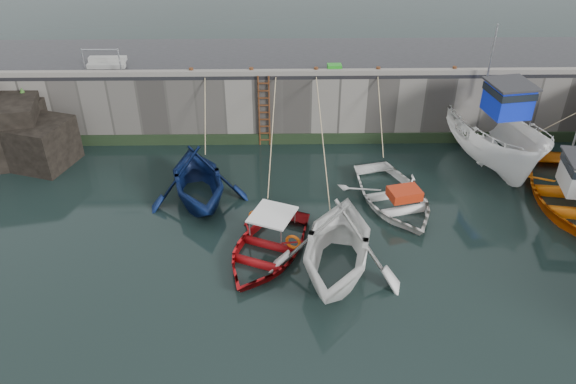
{
  "coord_description": "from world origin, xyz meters",
  "views": [
    {
      "loc": [
        -1.33,
        -12.13,
        11.74
      ],
      "look_at": [
        -1.07,
        4.17,
        1.2
      ],
      "focal_mm": 35.0,
      "sensor_mm": 36.0,
      "label": 1
    }
  ],
  "objects_px": {
    "boat_far_orange": "(572,193)",
    "bollard_c": "(316,70)",
    "ladder": "(264,112)",
    "boat_near_navy": "(393,202)",
    "fish_crate": "(334,68)",
    "bollard_a": "(191,71)",
    "boat_near_white": "(199,199)",
    "boat_near_blacktrim": "(336,270)",
    "bollard_e": "(454,70)",
    "bollard_b": "(251,71)",
    "bollard_d": "(378,70)",
    "boat_far_white": "(492,135)",
    "boat_near_blue": "(267,253)"
  },
  "relations": [
    {
      "from": "boat_far_orange",
      "to": "bollard_a",
      "type": "distance_m",
      "value": 15.65
    },
    {
      "from": "fish_crate",
      "to": "bollard_e",
      "type": "xyz_separation_m",
      "value": [
        5.01,
        -0.2,
        -0.02
      ]
    },
    {
      "from": "bollard_a",
      "to": "boat_near_white",
      "type": "bearing_deg",
      "value": -82.76
    },
    {
      "from": "boat_near_white",
      "to": "boat_far_orange",
      "type": "relative_size",
      "value": 0.66
    },
    {
      "from": "boat_near_blacktrim",
      "to": "boat_near_white",
      "type": "bearing_deg",
      "value": 151.94
    },
    {
      "from": "boat_far_orange",
      "to": "bollard_c",
      "type": "bearing_deg",
      "value": 160.0
    },
    {
      "from": "ladder",
      "to": "bollard_c",
      "type": "relative_size",
      "value": 11.43
    },
    {
      "from": "boat_near_white",
      "to": "boat_far_white",
      "type": "bearing_deg",
      "value": -2.09
    },
    {
      "from": "bollard_c",
      "to": "boat_far_orange",
      "type": "bearing_deg",
      "value": -28.96
    },
    {
      "from": "ladder",
      "to": "bollard_b",
      "type": "xyz_separation_m",
      "value": [
        -0.5,
        0.34,
        1.71
      ]
    },
    {
      "from": "ladder",
      "to": "bollard_e",
      "type": "bearing_deg",
      "value": 2.4
    },
    {
      "from": "boat_near_blacktrim",
      "to": "boat_far_orange",
      "type": "height_order",
      "value": "boat_far_orange"
    },
    {
      "from": "boat_far_orange",
      "to": "fish_crate",
      "type": "xyz_separation_m",
      "value": [
        -8.51,
        5.35,
        2.9
      ]
    },
    {
      "from": "boat_far_orange",
      "to": "bollard_a",
      "type": "relative_size",
      "value": 24.75
    },
    {
      "from": "bollard_a",
      "to": "bollard_c",
      "type": "height_order",
      "value": "same"
    },
    {
      "from": "boat_near_blacktrim",
      "to": "fish_crate",
      "type": "height_order",
      "value": "fish_crate"
    },
    {
      "from": "boat_far_orange",
      "to": "bollard_d",
      "type": "xyz_separation_m",
      "value": [
        -6.69,
        5.14,
        2.88
      ]
    },
    {
      "from": "ladder",
      "to": "boat_far_white",
      "type": "relative_size",
      "value": 0.43
    },
    {
      "from": "boat_near_navy",
      "to": "bollard_e",
      "type": "height_order",
      "value": "bollard_e"
    },
    {
      "from": "bollard_c",
      "to": "bollard_d",
      "type": "relative_size",
      "value": 1.0
    },
    {
      "from": "bollard_d",
      "to": "boat_near_white",
      "type": "bearing_deg",
      "value": -147.32
    },
    {
      "from": "boat_near_navy",
      "to": "boat_far_white",
      "type": "height_order",
      "value": "boat_far_white"
    },
    {
      "from": "fish_crate",
      "to": "boat_near_blue",
      "type": "bearing_deg",
      "value": -110.91
    },
    {
      "from": "bollard_c",
      "to": "bollard_d",
      "type": "height_order",
      "value": "same"
    },
    {
      "from": "boat_near_white",
      "to": "ladder",
      "type": "bearing_deg",
      "value": 45.16
    },
    {
      "from": "boat_far_white",
      "to": "bollard_e",
      "type": "xyz_separation_m",
      "value": [
        -1.42,
        1.81,
        2.16
      ]
    },
    {
      "from": "boat_near_blue",
      "to": "bollard_b",
      "type": "height_order",
      "value": "bollard_b"
    },
    {
      "from": "bollard_e",
      "to": "boat_far_orange",
      "type": "bearing_deg",
      "value": -55.82
    },
    {
      "from": "boat_near_blacktrim",
      "to": "boat_far_white",
      "type": "height_order",
      "value": "boat_far_white"
    },
    {
      "from": "bollard_c",
      "to": "boat_near_blue",
      "type": "bearing_deg",
      "value": -104.15
    },
    {
      "from": "boat_far_orange",
      "to": "bollard_d",
      "type": "relative_size",
      "value": 24.75
    },
    {
      "from": "fish_crate",
      "to": "bollard_e",
      "type": "bearing_deg",
      "value": -4.33
    },
    {
      "from": "boat_near_blacktrim",
      "to": "bollard_e",
      "type": "distance_m",
      "value": 10.93
    },
    {
      "from": "bollard_e",
      "to": "boat_near_white",
      "type": "bearing_deg",
      "value": -156.04
    },
    {
      "from": "boat_near_blue",
      "to": "boat_near_blacktrim",
      "type": "relative_size",
      "value": 0.88
    },
    {
      "from": "boat_near_white",
      "to": "bollard_d",
      "type": "xyz_separation_m",
      "value": [
        7.21,
        4.63,
        3.3
      ]
    },
    {
      "from": "boat_far_white",
      "to": "bollard_c",
      "type": "bearing_deg",
      "value": 156.65
    },
    {
      "from": "boat_near_white",
      "to": "bollard_a",
      "type": "bearing_deg",
      "value": 81.74
    },
    {
      "from": "boat_near_navy",
      "to": "fish_crate",
      "type": "bearing_deg",
      "value": 96.14
    },
    {
      "from": "fish_crate",
      "to": "bollard_d",
      "type": "distance_m",
      "value": 1.83
    },
    {
      "from": "boat_near_navy",
      "to": "bollard_a",
      "type": "xyz_separation_m",
      "value": [
        -7.88,
        4.98,
        3.3
      ]
    },
    {
      "from": "fish_crate",
      "to": "boat_far_white",
      "type": "bearing_deg",
      "value": -19.36
    },
    {
      "from": "boat_near_white",
      "to": "boat_far_orange",
      "type": "height_order",
      "value": "boat_far_orange"
    },
    {
      "from": "bollard_b",
      "to": "bollard_d",
      "type": "height_order",
      "value": "same"
    },
    {
      "from": "boat_near_white",
      "to": "boat_near_blue",
      "type": "xyz_separation_m",
      "value": [
        2.62,
        -3.28,
        0.0
      ]
    },
    {
      "from": "bollard_c",
      "to": "fish_crate",
      "type": "bearing_deg",
      "value": 14.56
    },
    {
      "from": "boat_near_navy",
      "to": "boat_far_orange",
      "type": "relative_size",
      "value": 0.7
    },
    {
      "from": "fish_crate",
      "to": "ladder",
      "type": "bearing_deg",
      "value": -171.76
    },
    {
      "from": "fish_crate",
      "to": "bollard_c",
      "type": "distance_m",
      "value": 0.81
    },
    {
      "from": "bollard_a",
      "to": "bollard_b",
      "type": "distance_m",
      "value": 2.5
    }
  ]
}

